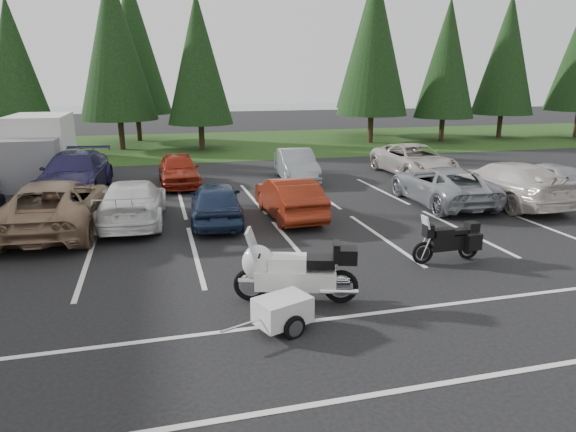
# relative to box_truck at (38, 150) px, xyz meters

# --- Properties ---
(ground) EXTENTS (120.00, 120.00, 0.00)m
(ground) POSITION_rel_box_truck_xyz_m (8.00, -12.50, -1.45)
(ground) COLOR black
(ground) RESTS_ON ground
(grass_strip) EXTENTS (80.00, 16.00, 0.01)m
(grass_strip) POSITION_rel_box_truck_xyz_m (8.00, 11.50, -1.45)
(grass_strip) COLOR #173310
(grass_strip) RESTS_ON ground
(lake_water) EXTENTS (70.00, 50.00, 0.02)m
(lake_water) POSITION_rel_box_truck_xyz_m (12.00, 42.50, -1.45)
(lake_water) COLOR slate
(lake_water) RESTS_ON ground
(box_truck) EXTENTS (2.40, 5.60, 2.90)m
(box_truck) POSITION_rel_box_truck_xyz_m (0.00, 0.00, 0.00)
(box_truck) COLOR silver
(box_truck) RESTS_ON ground
(stall_markings) EXTENTS (32.00, 16.00, 0.01)m
(stall_markings) POSITION_rel_box_truck_xyz_m (8.00, -10.50, -1.45)
(stall_markings) COLOR silver
(stall_markings) RESTS_ON ground
(conifer_3) EXTENTS (3.87, 3.87, 9.02)m
(conifer_3) POSITION_rel_box_truck_xyz_m (-2.50, 8.90, 3.82)
(conifer_3) COLOR #332316
(conifer_3) RESTS_ON ground
(conifer_4) EXTENTS (4.80, 4.80, 11.17)m
(conifer_4) POSITION_rel_box_truck_xyz_m (3.00, 10.40, 5.08)
(conifer_4) COLOR #332316
(conifer_4) RESTS_ON ground
(conifer_5) EXTENTS (4.14, 4.14, 9.63)m
(conifer_5) POSITION_rel_box_truck_xyz_m (8.00, 9.10, 4.18)
(conifer_5) COLOR #332316
(conifer_5) RESTS_ON ground
(conifer_6) EXTENTS (4.93, 4.93, 11.48)m
(conifer_6) POSITION_rel_box_truck_xyz_m (20.00, 9.60, 5.26)
(conifer_6) COLOR #332316
(conifer_6) RESTS_ON ground
(conifer_7) EXTENTS (4.27, 4.27, 9.94)m
(conifer_7) POSITION_rel_box_truck_xyz_m (25.50, 9.30, 4.36)
(conifer_7) COLOR #332316
(conifer_7) RESTS_ON ground
(conifer_8) EXTENTS (4.53, 4.53, 10.56)m
(conifer_8) POSITION_rel_box_truck_xyz_m (31.00, 10.10, 4.72)
(conifer_8) COLOR #332316
(conifer_8) RESTS_ON ground
(conifer_back_b) EXTENTS (4.97, 4.97, 11.58)m
(conifer_back_b) POSITION_rel_box_truck_xyz_m (4.00, 15.00, 5.32)
(conifer_back_b) COLOR #332316
(conifer_back_b) RESTS_ON ground
(conifer_back_c) EXTENTS (5.50, 5.50, 12.81)m
(conifer_back_c) POSITION_rel_box_truck_xyz_m (22.00, 14.30, 6.04)
(conifer_back_c) COLOR #332316
(conifer_back_c) RESTS_ON ground
(car_near_2) EXTENTS (2.97, 5.83, 1.58)m
(car_near_2) POSITION_rel_box_truck_xyz_m (1.96, -8.26, -0.66)
(car_near_2) COLOR #886A4F
(car_near_2) RESTS_ON ground
(car_near_3) EXTENTS (2.25, 4.92, 1.39)m
(car_near_3) POSITION_rel_box_truck_xyz_m (4.16, -7.96, -0.75)
(car_near_3) COLOR white
(car_near_3) RESTS_ON ground
(car_near_4) EXTENTS (1.92, 4.11, 1.36)m
(car_near_4) POSITION_rel_box_truck_xyz_m (6.73, -8.59, -0.77)
(car_near_4) COLOR #1D2B49
(car_near_4) RESTS_ON ground
(car_near_5) EXTENTS (1.56, 4.15, 1.35)m
(car_near_5) POSITION_rel_box_truck_xyz_m (9.16, -8.55, -0.77)
(car_near_5) COLOR maroon
(car_near_5) RESTS_ON ground
(car_near_6) EXTENTS (2.48, 5.08, 1.39)m
(car_near_6) POSITION_rel_box_truck_xyz_m (15.09, -8.12, -0.75)
(car_near_6) COLOR gray
(car_near_6) RESTS_ON ground
(car_near_7) EXTENTS (2.52, 5.50, 1.56)m
(car_near_7) POSITION_rel_box_truck_xyz_m (17.35, -8.69, -0.67)
(car_near_7) COLOR beige
(car_near_7) RESTS_ON ground
(car_near_8) EXTENTS (1.90, 4.09, 1.36)m
(car_near_8) POSITION_rel_box_truck_xyz_m (19.85, -7.86, -0.77)
(car_near_8) COLOR #9F9FA3
(car_near_8) RESTS_ON ground
(car_far_1) EXTENTS (2.82, 5.81, 1.63)m
(car_far_1) POSITION_rel_box_truck_xyz_m (1.81, -2.80, -0.64)
(car_far_1) COLOR #1D1A43
(car_far_1) RESTS_ON ground
(car_far_2) EXTENTS (1.72, 4.12, 1.40)m
(car_far_2) POSITION_rel_box_truck_xyz_m (5.91, -2.27, -0.75)
(car_far_2) COLOR maroon
(car_far_2) RESTS_ON ground
(car_far_3) EXTENTS (1.86, 4.35, 1.39)m
(car_far_3) POSITION_rel_box_truck_xyz_m (11.11, -2.47, -0.75)
(car_far_3) COLOR gray
(car_far_3) RESTS_ON ground
(car_far_4) EXTENTS (2.55, 5.32, 1.46)m
(car_far_4) POSITION_rel_box_truck_xyz_m (16.87, -2.68, -0.72)
(car_far_4) COLOR beige
(car_far_4) RESTS_ON ground
(touring_motorcycle) EXTENTS (2.99, 1.70, 1.58)m
(touring_motorcycle) POSITION_rel_box_truck_xyz_m (7.57, -15.07, -0.66)
(touring_motorcycle) COLOR silver
(touring_motorcycle) RESTS_ON ground
(cargo_trailer) EXTENTS (1.61, 1.25, 0.65)m
(cargo_trailer) POSITION_rel_box_truck_xyz_m (7.00, -16.19, -1.12)
(cargo_trailer) COLOR silver
(cargo_trailer) RESTS_ON ground
(adventure_motorcycle) EXTENTS (2.10, 0.78, 1.27)m
(adventure_motorcycle) POSITION_rel_box_truck_xyz_m (11.90, -13.70, -0.81)
(adventure_motorcycle) COLOR black
(adventure_motorcycle) RESTS_ON ground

